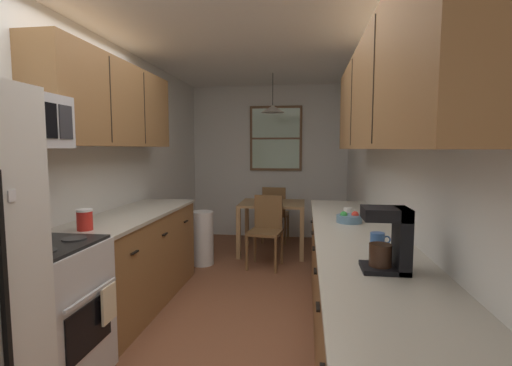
# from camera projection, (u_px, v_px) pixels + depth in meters

# --- Properties ---
(ground_plane) EXTENTS (12.00, 12.00, 0.00)m
(ground_plane) POSITION_uv_depth(u_px,v_px,m) (243.00, 296.00, 3.74)
(ground_plane) COLOR brown
(wall_left) EXTENTS (0.10, 9.00, 2.55)m
(wall_left) POSITION_uv_depth(u_px,v_px,m) (115.00, 171.00, 3.80)
(wall_left) COLOR silver
(wall_left) RESTS_ON ground
(wall_right) EXTENTS (0.10, 9.00, 2.55)m
(wall_right) POSITION_uv_depth(u_px,v_px,m) (384.00, 173.00, 3.44)
(wall_right) COLOR silver
(wall_right) RESTS_ON ground
(wall_back) EXTENTS (4.40, 0.10, 2.55)m
(wall_back) POSITION_uv_depth(u_px,v_px,m) (269.00, 162.00, 6.23)
(wall_back) COLOR silver
(wall_back) RESTS_ON ground
(ceiling_slab) EXTENTS (4.40, 9.00, 0.08)m
(ceiling_slab) POSITION_uv_depth(u_px,v_px,m) (242.00, 34.00, 3.50)
(ceiling_slab) COLOR white
(stove_range) EXTENTS (0.66, 0.65, 1.10)m
(stove_range) POSITION_uv_depth(u_px,v_px,m) (42.00, 316.00, 2.27)
(stove_range) COLOR silver
(stove_range) RESTS_ON ground
(microwave_over_range) EXTENTS (0.39, 0.62, 0.34)m
(microwave_over_range) POSITION_uv_depth(u_px,v_px,m) (13.00, 120.00, 2.17)
(microwave_over_range) COLOR silver
(counter_left) EXTENTS (0.64, 1.86, 0.90)m
(counter_left) POSITION_uv_depth(u_px,v_px,m) (134.00, 259.00, 3.50)
(counter_left) COLOR olive
(counter_left) RESTS_ON ground
(upper_cabinets_left) EXTENTS (0.33, 1.94, 0.76)m
(upper_cabinets_left) POSITION_uv_depth(u_px,v_px,m) (112.00, 105.00, 3.34)
(upper_cabinets_left) COLOR olive
(counter_right) EXTENTS (0.64, 3.32, 0.90)m
(counter_right) POSITION_uv_depth(u_px,v_px,m) (357.00, 294.00, 2.66)
(counter_right) COLOR olive
(counter_right) RESTS_ON ground
(upper_cabinets_right) EXTENTS (0.33, 3.00, 0.75)m
(upper_cabinets_right) POSITION_uv_depth(u_px,v_px,m) (385.00, 93.00, 2.46)
(upper_cabinets_right) COLOR olive
(dining_table) EXTENTS (0.91, 0.78, 0.73)m
(dining_table) POSITION_uv_depth(u_px,v_px,m) (272.00, 211.00, 5.25)
(dining_table) COLOR #A87F51
(dining_table) RESTS_ON ground
(dining_chair_near) EXTENTS (0.45, 0.45, 0.90)m
(dining_chair_near) POSITION_uv_depth(u_px,v_px,m) (266.00, 227.00, 4.67)
(dining_chair_near) COLOR brown
(dining_chair_near) RESTS_ON ground
(dining_chair_far) EXTENTS (0.43, 0.43, 0.90)m
(dining_chair_far) POSITION_uv_depth(u_px,v_px,m) (275.00, 211.00, 5.85)
(dining_chair_far) COLOR brown
(dining_chair_far) RESTS_ON ground
(pendant_light) EXTENTS (0.33, 0.33, 0.54)m
(pendant_light) POSITION_uv_depth(u_px,v_px,m) (273.00, 109.00, 5.11)
(pendant_light) COLOR black
(back_window) EXTENTS (0.87, 0.05, 1.07)m
(back_window) POSITION_uv_depth(u_px,v_px,m) (276.00, 138.00, 6.11)
(back_window) COLOR brown
(trash_bin) EXTENTS (0.29, 0.29, 0.70)m
(trash_bin) POSITION_uv_depth(u_px,v_px,m) (202.00, 238.00, 4.74)
(trash_bin) COLOR white
(trash_bin) RESTS_ON ground
(storage_canister) EXTENTS (0.11, 0.11, 0.16)m
(storage_canister) POSITION_uv_depth(u_px,v_px,m) (85.00, 220.00, 2.71)
(storage_canister) COLOR red
(storage_canister) RESTS_ON counter_left
(dish_towel) EXTENTS (0.02, 0.16, 0.24)m
(dish_towel) POSITION_uv_depth(u_px,v_px,m) (109.00, 303.00, 2.38)
(dish_towel) COLOR beige
(coffee_maker) EXTENTS (0.22, 0.18, 0.32)m
(coffee_maker) POSITION_uv_depth(u_px,v_px,m) (391.00, 238.00, 1.79)
(coffee_maker) COLOR black
(coffee_maker) RESTS_ON counter_right
(mug_by_coffeemaker) EXTENTS (0.11, 0.07, 0.09)m
(mug_by_coffeemaker) POSITION_uv_depth(u_px,v_px,m) (348.00, 212.00, 3.22)
(mug_by_coffeemaker) COLOR white
(mug_by_coffeemaker) RESTS_ON counter_right
(mug_spare) EXTENTS (0.12, 0.09, 0.09)m
(mug_spare) POSITION_uv_depth(u_px,v_px,m) (378.00, 240.00, 2.23)
(mug_spare) COLOR #335999
(mug_spare) RESTS_ON counter_right
(fruit_bowl) EXTENTS (0.21, 0.21, 0.09)m
(fruit_bowl) POSITION_uv_depth(u_px,v_px,m) (349.00, 218.00, 2.99)
(fruit_bowl) COLOR #597F9E
(fruit_bowl) RESTS_ON counter_right
(table_serving_bowl) EXTENTS (0.17, 0.17, 0.06)m
(table_serving_bowl) POSITION_uv_depth(u_px,v_px,m) (274.00, 200.00, 5.23)
(table_serving_bowl) COLOR silver
(table_serving_bowl) RESTS_ON dining_table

